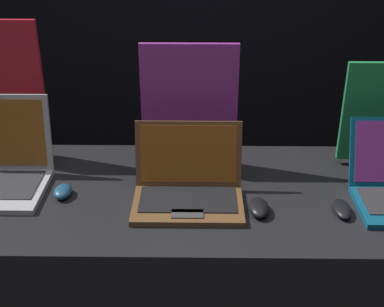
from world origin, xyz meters
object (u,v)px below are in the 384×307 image
at_px(mouse_middle, 259,208).
at_px(mouse_back, 342,209).
at_px(mouse_front, 63,191).
at_px(promo_stand_middle, 189,110).
at_px(promo_stand_front, 3,94).
at_px(laptop_middle, 188,185).

xyz_separation_m(mouse_middle, mouse_back, (0.27, 0.00, -0.00)).
height_order(mouse_front, promo_stand_middle, promo_stand_middle).
bearing_deg(mouse_back, promo_stand_front, 161.98).
relative_size(promo_stand_front, mouse_back, 4.61).
xyz_separation_m(promo_stand_front, mouse_middle, (0.93, -0.39, -0.24)).
relative_size(laptop_middle, promo_stand_middle, 0.78).
xyz_separation_m(promo_stand_middle, mouse_back, (0.50, -0.33, -0.21)).
bearing_deg(promo_stand_middle, laptop_middle, -90.00).
distance_m(laptop_middle, mouse_back, 0.51).
distance_m(mouse_front, laptop_middle, 0.43).
relative_size(promo_stand_middle, mouse_back, 4.04).
relative_size(promo_stand_front, laptop_middle, 1.47).
distance_m(promo_stand_front, mouse_middle, 1.03).
xyz_separation_m(laptop_middle, mouse_middle, (0.23, -0.08, -0.04)).
relative_size(laptop_middle, mouse_middle, 3.19).
bearing_deg(promo_stand_front, laptop_middle, -24.26).
height_order(mouse_front, mouse_middle, same).
distance_m(mouse_front, mouse_back, 0.93).
height_order(promo_stand_front, laptop_middle, promo_stand_front).
height_order(mouse_middle, mouse_back, mouse_middle).
xyz_separation_m(laptop_middle, mouse_back, (0.50, -0.08, -0.04)).
relative_size(mouse_front, promo_stand_middle, 0.19).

